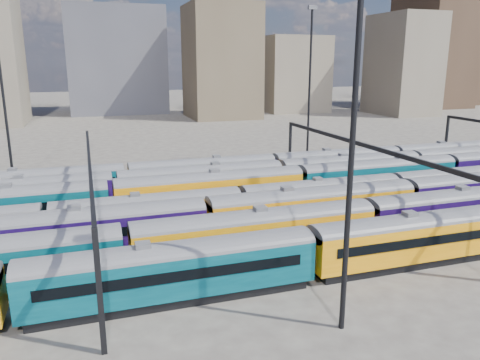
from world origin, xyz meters
name	(u,v)px	position (x,y,z in m)	size (l,w,h in m)	color
ground	(281,218)	(0.00, 0.00, 0.00)	(500.00, 500.00, 0.00)	#47423C
rake_1	(462,206)	(15.65, -10.00, 2.87)	(155.16, 3.24, 5.47)	black
rake_2	(206,215)	(-9.89, -5.00, 2.92)	(135.10, 3.29, 5.56)	black
rake_3	(240,200)	(-4.79, 0.00, 2.52)	(117.03, 2.86, 4.80)	black
rake_4	(299,179)	(4.56, 5.00, 2.92)	(135.18, 3.29, 5.56)	black
rake_5	(202,178)	(-6.64, 10.00, 2.76)	(106.33, 3.11, 5.25)	black
rake_6	(126,175)	(-15.57, 15.00, 2.67)	(123.81, 3.02, 5.08)	black
gantry_1	(90,172)	(-20.00, 0.00, 6.79)	(0.35, 40.35, 8.03)	black
gantry_2	(362,153)	(10.00, 0.00, 6.79)	(0.35, 40.35, 8.03)	black
mast_1	(2,86)	(-30.00, 22.00, 13.97)	(1.40, 0.50, 25.60)	black
mast_2	(354,116)	(-5.00, -22.00, 13.97)	(1.40, 0.50, 25.60)	black
mast_3	(310,81)	(15.00, 24.00, 13.97)	(1.40, 0.50, 25.60)	black
skyline	(428,52)	(104.75, 105.73, 20.83)	(399.22, 60.48, 50.03)	#665B4C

